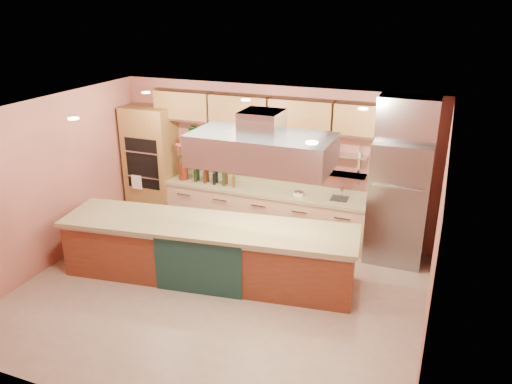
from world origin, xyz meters
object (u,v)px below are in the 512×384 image
at_px(kitchen_scale, 299,193).
at_px(flower_vase, 183,171).
at_px(refrigerator, 398,203).
at_px(green_canister, 236,138).
at_px(copper_kettle, 215,136).
at_px(island, 208,251).

bearing_deg(kitchen_scale, flower_vase, 170.03).
height_order(refrigerator, green_canister, refrigerator).
distance_m(flower_vase, green_canister, 1.28).
relative_size(copper_kettle, green_canister, 1.04).
relative_size(flower_vase, kitchen_scale, 1.94).
bearing_deg(refrigerator, island, -147.19).
relative_size(refrigerator, island, 0.46).
distance_m(copper_kettle, green_canister, 0.44).
height_order(island, copper_kettle, copper_kettle).
relative_size(island, kitchen_scale, 27.41).
bearing_deg(island, green_canister, 92.22).
height_order(island, green_canister, green_canister).
distance_m(kitchen_scale, copper_kettle, 1.94).
bearing_deg(copper_kettle, flower_vase, -159.92).
bearing_deg(flower_vase, copper_kettle, 20.08).
relative_size(kitchen_scale, green_canister, 0.88).
bearing_deg(kitchen_scale, island, -128.85).
height_order(kitchen_scale, copper_kettle, copper_kettle).
height_order(flower_vase, green_canister, green_canister).
distance_m(refrigerator, flower_vase, 4.07).
bearing_deg(green_canister, refrigerator, -4.34).
height_order(refrigerator, kitchen_scale, refrigerator).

